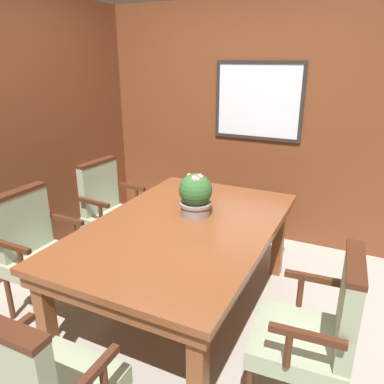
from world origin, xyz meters
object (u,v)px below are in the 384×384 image
object	(u,v)px
chair_left_far	(111,208)
chair_left_near	(39,249)
chair_right_near	(317,330)
potted_plant	(196,195)
dining_table	(183,235)

from	to	relation	value
chair_left_far	chair_left_near	distance (m)	0.90
chair_right_near	chair_left_far	bearing A→B (deg)	-118.20
chair_right_near	potted_plant	distance (m)	1.27
chair_left_near	potted_plant	size ratio (longest dim) A/B	2.93
dining_table	chair_left_near	size ratio (longest dim) A/B	1.97
dining_table	chair_left_far	size ratio (longest dim) A/B	1.97
dining_table	potted_plant	world-z (taller)	potted_plant
chair_left_near	potted_plant	xyz separation A→B (m)	(1.01, 0.63, 0.39)
chair_right_near	chair_left_near	world-z (taller)	same
dining_table	chair_left_far	world-z (taller)	chair_left_far
chair_right_near	chair_left_near	xyz separation A→B (m)	(-2.03, 0.02, 0.00)
dining_table	chair_right_near	xyz separation A→B (m)	(1.03, -0.45, -0.13)
chair_left_near	dining_table	bearing A→B (deg)	-65.41
chair_left_far	potted_plant	bearing A→B (deg)	-99.42
chair_left_far	potted_plant	world-z (taller)	potted_plant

